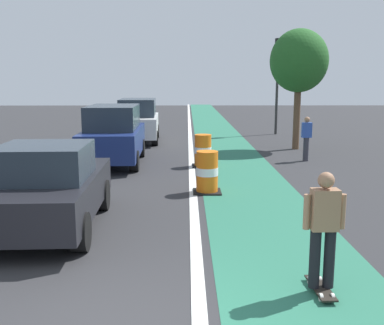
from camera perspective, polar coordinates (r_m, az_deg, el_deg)
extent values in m
cube|color=#286B51|center=(16.96, 4.99, 0.46)|extent=(2.50, 80.00, 0.01)
cube|color=silver|center=(16.88, -0.08, 0.45)|extent=(0.20, 80.00, 0.01)
cube|color=black|center=(6.69, 15.87, -14.93)|extent=(0.24, 0.81, 0.02)
cylinder|color=silver|center=(6.89, 14.55, -14.18)|extent=(0.04, 0.11, 0.11)
cylinder|color=silver|center=(6.94, 15.81, -14.08)|extent=(0.04, 0.11, 0.11)
cylinder|color=silver|center=(6.45, 15.93, -16.03)|extent=(0.04, 0.11, 0.11)
cylinder|color=silver|center=(6.49, 17.27, -15.90)|extent=(0.04, 0.11, 0.11)
cylinder|color=black|center=(6.49, 15.20, -11.62)|extent=(0.15, 0.15, 0.82)
cylinder|color=black|center=(6.55, 16.90, -11.50)|extent=(0.15, 0.15, 0.82)
cube|color=#9E7051|center=(6.30, 16.36, -5.72)|extent=(0.37, 0.23, 0.56)
cylinder|color=#9E7051|center=(6.24, 14.25, -6.05)|extent=(0.09, 0.09, 0.48)
cylinder|color=#9E7051|center=(6.39, 18.40, -5.87)|extent=(0.09, 0.09, 0.48)
sphere|color=#9E7051|center=(6.21, 16.55, -2.16)|extent=(0.22, 0.22, 0.22)
cube|color=black|center=(9.27, -17.51, -3.77)|extent=(2.00, 4.17, 0.72)
cube|color=#232D38|center=(8.89, -18.14, 0.10)|extent=(1.68, 1.78, 0.64)
cylinder|color=black|center=(10.76, -19.95, -3.98)|extent=(0.31, 0.69, 0.68)
cylinder|color=black|center=(10.40, -11.26, -4.04)|extent=(0.31, 0.69, 0.68)
cylinder|color=black|center=(7.99, -13.91, -8.50)|extent=(0.31, 0.69, 0.68)
cube|color=navy|center=(16.04, -9.80, 2.63)|extent=(1.97, 4.65, 0.90)
cube|color=#232D38|center=(15.95, -9.90, 5.66)|extent=(1.70, 2.90, 0.80)
cylinder|color=black|center=(17.62, -11.80, 1.76)|extent=(0.30, 0.69, 0.68)
cylinder|color=black|center=(17.42, -6.48, 1.81)|extent=(0.30, 0.69, 0.68)
cylinder|color=black|center=(14.85, -13.60, 0.14)|extent=(0.30, 0.69, 0.68)
cylinder|color=black|center=(14.62, -7.29, 0.18)|extent=(0.30, 0.69, 0.68)
cube|color=silver|center=(21.84, -6.79, 4.69)|extent=(2.04, 4.68, 0.90)
cube|color=#232D38|center=(21.78, -6.84, 6.91)|extent=(1.75, 2.92, 0.80)
cylinder|color=black|center=(23.37, -8.57, 3.89)|extent=(0.31, 0.69, 0.68)
cylinder|color=black|center=(23.27, -4.53, 3.95)|extent=(0.31, 0.69, 0.68)
cylinder|color=black|center=(20.55, -9.30, 3.02)|extent=(0.31, 0.69, 0.68)
cylinder|color=black|center=(20.44, -4.72, 3.08)|extent=(0.31, 0.69, 0.68)
cylinder|color=orange|center=(11.79, 1.91, -2.61)|extent=(0.56, 0.56, 0.42)
cylinder|color=white|center=(11.72, 1.92, -1.11)|extent=(0.57, 0.57, 0.21)
cylinder|color=orange|center=(11.66, 1.92, 0.41)|extent=(0.56, 0.56, 0.42)
cube|color=black|center=(11.84, 1.90, -3.69)|extent=(0.73, 0.73, 0.04)
cylinder|color=orange|center=(15.39, 1.38, 0.43)|extent=(0.56, 0.56, 0.42)
cylinder|color=white|center=(15.34, 1.39, 1.59)|extent=(0.57, 0.57, 0.21)
cylinder|color=orange|center=(15.30, 1.39, 2.75)|extent=(0.56, 0.56, 0.42)
cube|color=black|center=(15.43, 1.38, -0.41)|extent=(0.73, 0.73, 0.04)
cylinder|color=#2D2D2D|center=(25.16, 10.63, 8.29)|extent=(0.14, 0.14, 4.20)
cube|color=black|center=(25.21, 10.82, 14.09)|extent=(0.32, 0.32, 0.90)
sphere|color=red|center=(25.26, 11.24, 14.66)|extent=(0.16, 0.16, 0.16)
sphere|color=green|center=(25.22, 11.19, 13.49)|extent=(0.16, 0.16, 0.16)
cylinder|color=#33333D|center=(16.92, 14.15, 1.63)|extent=(0.20, 0.20, 0.86)
cube|color=#2D4CA5|center=(16.83, 14.25, 3.98)|extent=(0.34, 0.20, 0.54)
sphere|color=#9E7051|center=(16.80, 14.31, 5.27)|extent=(0.20, 0.20, 0.20)
cylinder|color=brown|center=(19.74, 13.04, 5.40)|extent=(0.28, 0.28, 2.60)
ellipsoid|color=#235B23|center=(19.70, 13.33, 12.37)|extent=(2.40, 2.40, 2.60)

